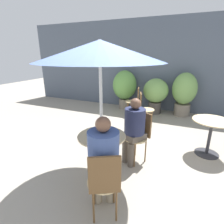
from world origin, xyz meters
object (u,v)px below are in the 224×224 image
Objects in this scene: beer_glass_0 at (103,126)px; umbrella at (100,51)px; cafe_table_far at (211,130)px; bistro_chair_1 at (140,132)px; potted_plant_1 at (156,93)px; bistro_chair_2 at (135,99)px; beer_glass_1 at (93,134)px; cafe_table_near at (102,147)px; bistro_chair_3 at (144,106)px; seated_person_1 at (134,126)px; bistro_chair_0 at (104,181)px; beer_glass_2 at (109,133)px; seated_person_0 at (104,158)px; potted_plant_0 at (125,86)px; potted_plant_2 at (184,92)px.

umbrella is (0.05, -0.15, 1.10)m from beer_glass_0.
cafe_table_far is at bearing 36.38° from beer_glass_0.
bistro_chair_1 is 2.87m from potted_plant_1.
beer_glass_1 is at bearing -7.07° from bistro_chair_2.
bistro_chair_1 is 0.80× the size of potted_plant_1.
cafe_table_near is 0.35× the size of umbrella.
seated_person_1 is (0.23, -1.76, 0.16)m from bistro_chair_3.
bistro_chair_0 is 0.75m from beer_glass_1.
cafe_table_far is 4.47× the size of beer_glass_1.
bistro_chair_2 reaches higher than beer_glass_2.
cafe_table_near is at bearing -5.70° from bistro_chair_2.
beer_glass_1 is at bearing -77.58° from seated_person_0.
beer_glass_2 reaches higher than beer_glass_1.
bistro_chair_0 reaches higher than beer_glass_1.
seated_person_1 is (-0.03, 1.25, 0.16)m from bistro_chair_0.
potted_plant_0 reaches higher than bistro_chair_2.
bistro_chair_2 is (-0.69, 3.72, 0.00)m from bistro_chair_0.
bistro_chair_1 reaches higher than beer_glass_0.
bistro_chair_2 is (-1.94, 1.63, 0.04)m from cafe_table_far.
beer_glass_0 is 0.14× the size of potted_plant_2.
bistro_chair_0 is 1.00× the size of bistro_chair_1.
potted_plant_2 is (0.85, 0.13, 0.08)m from potted_plant_1.
bistro_chair_1 is 0.67× the size of potted_plant_2.
beer_glass_2 is at bearing -18.57° from umbrella.
beer_glass_0 is at bearing -6.32° from bistro_chair_2.
beer_glass_0 is at bearing -94.35° from potted_plant_1.
seated_person_0 reaches higher than cafe_table_far.
bistro_chair_0 is 1.38m from bistro_chair_1.
beer_glass_0 is 3.60m from potted_plant_0.
beer_glass_1 is at bearing -80.15° from bistro_chair_0.
beer_glass_2 is (-0.27, -0.73, 0.25)m from bistro_chair_1.
seated_person_1 reaches higher than bistro_chair_1.
seated_person_1 is (-1.28, -0.83, 0.20)m from cafe_table_far.
beer_glass_0 is 1.06× the size of beer_glass_2.
bistro_chair_1 is 1.27m from seated_person_0.
beer_glass_2 is at bearing -78.73° from bistro_chair_1.
bistro_chair_0 is 4.91× the size of beer_glass_0.
beer_glass_1 is 3.88m from potted_plant_0.
potted_plant_2 reaches higher than seated_person_0.
bistro_chair_3 is at bearing 132.82° from bistro_chair_1.
bistro_chair_2 is 0.73× the size of seated_person_0.
bistro_chair_1 is (0.05, 1.38, 0.00)m from bistro_chair_0.
bistro_chair_1 is at bearing 59.49° from beer_glass_1.
bistro_chair_0 is at bearing -61.95° from umbrella.
bistro_chair_0 is 0.76× the size of seated_person_1.
cafe_table_far is 0.53× the size of potted_plant_0.
cafe_table_near is 0.61× the size of seated_person_1.
beer_glass_1 is (-0.40, -0.69, 0.08)m from seated_person_1.
potted_plant_0 is 1.11m from potted_plant_1.
bistro_chair_3 is 0.67× the size of potted_plant_2.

